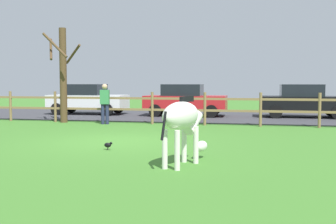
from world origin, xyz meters
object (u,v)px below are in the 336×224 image
Objects in this scene: parked_car_black at (304,101)px; zebra at (183,120)px; bare_tree at (63,73)px; parked_car_red at (185,100)px; visitor_near_fence at (105,102)px; parked_car_white at (87,99)px; crow_on_grass at (108,145)px.

zebra is at bearing -106.25° from parked_car_black.
zebra is at bearing -50.05° from bare_tree.
parked_car_red is (-2.08, 11.84, -0.08)m from zebra.
parked_car_white is at bearing 121.43° from visitor_near_fence.
zebra is at bearing -58.63° from visitor_near_fence.
visitor_near_fence is (1.99, -0.32, -1.20)m from bare_tree.
parked_car_red is at bearing 89.35° from crow_on_grass.
parked_car_white is 10.81m from parked_car_black.
parked_car_white is 1.00× the size of parked_car_black.
parked_car_red is at bearing 99.95° from zebra.
parked_car_white is at bearing 121.39° from zebra.
bare_tree is at bearing -157.07° from parked_car_black.
zebra is 8.72× the size of crow_on_grass.
bare_tree reaches higher than visitor_near_fence.
bare_tree is 8.01m from crow_on_grass.
bare_tree is 6.14m from parked_car_red.
parked_car_black is (5.75, 10.68, 0.72)m from crow_on_grass.
crow_on_grass is 0.05× the size of parked_car_black.
visitor_near_fence is (2.63, -4.31, 0.06)m from parked_car_white.
visitor_near_fence is (-2.54, -4.26, 0.06)m from parked_car_red.
bare_tree is at bearing 129.95° from zebra.
parked_car_black is (3.55, 12.20, -0.08)m from zebra.
crow_on_grass is (-2.19, 1.52, -0.80)m from zebra.
bare_tree is 2.12× the size of zebra.
zebra is at bearing -58.61° from parked_car_white.
parked_car_black is (10.81, 0.31, 0.00)m from parked_car_white.
parked_car_black reaches higher than crow_on_grass.
crow_on_grass is 10.34m from parked_car_red.
parked_car_black is 1.00× the size of parked_car_red.
bare_tree reaches higher than parked_car_black.
crow_on_grass is 12.15m from parked_car_black.
bare_tree reaches higher than crow_on_grass.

